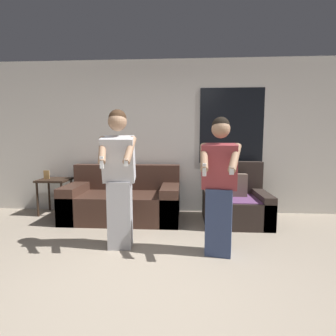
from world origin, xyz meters
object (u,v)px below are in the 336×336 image
object	(u,v)px
side_table	(54,184)
person_left	(119,178)
person_right	(220,187)
couch	(124,201)
armchair	(235,203)

from	to	relation	value
side_table	person_left	distance (m)	2.07
side_table	person_right	world-z (taller)	person_right
couch	person_left	distance (m)	1.32
armchair	person_right	distance (m)	1.40
person_right	couch	bearing A→B (deg)	137.66
side_table	armchair	bearing A→B (deg)	-4.49
person_left	armchair	bearing A→B (deg)	35.36
couch	side_table	bearing A→B (deg)	170.92
couch	side_table	distance (m)	1.32
couch	person_right	world-z (taller)	person_right
armchair	side_table	bearing A→B (deg)	175.51
person_left	person_right	bearing A→B (deg)	-5.28
couch	person_left	xyz separation A→B (m)	(0.23, -1.17, 0.56)
armchair	person_right	world-z (taller)	person_right
couch	person_left	size ratio (longest dim) A/B	1.11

